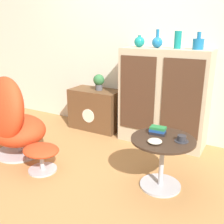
{
  "coord_description": "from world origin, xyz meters",
  "views": [
    {
      "loc": [
        1.39,
        -1.88,
        1.43
      ],
      "look_at": [
        0.07,
        0.46,
        0.55
      ],
      "focal_mm": 42.0,
      "sensor_mm": 36.0,
      "label": 1
    }
  ],
  "objects_px": {
    "vase_leftmost": "(139,42)",
    "vase_inner_right": "(178,40)",
    "sideboard": "(164,98)",
    "coffee_table": "(162,156)",
    "bowl": "(155,141)",
    "tv_console": "(96,109)",
    "vase_inner_left": "(157,42)",
    "vase_rightmost": "(198,43)",
    "egg_chair": "(11,120)",
    "teacup": "(182,139)",
    "ottoman": "(41,153)",
    "book_stack": "(158,130)",
    "potted_plant": "(99,81)"
  },
  "relations": [
    {
      "from": "vase_leftmost",
      "to": "vase_inner_right",
      "type": "bearing_deg",
      "value": 0.0
    },
    {
      "from": "sideboard",
      "to": "coffee_table",
      "type": "relative_size",
      "value": 2.08
    },
    {
      "from": "coffee_table",
      "to": "bowl",
      "type": "height_order",
      "value": "bowl"
    },
    {
      "from": "coffee_table",
      "to": "tv_console",
      "type": "bearing_deg",
      "value": 144.12
    },
    {
      "from": "tv_console",
      "to": "vase_leftmost",
      "type": "height_order",
      "value": "vase_leftmost"
    },
    {
      "from": "vase_inner_right",
      "to": "bowl",
      "type": "height_order",
      "value": "vase_inner_right"
    },
    {
      "from": "sideboard",
      "to": "vase_inner_left",
      "type": "bearing_deg",
      "value": 178.16
    },
    {
      "from": "vase_rightmost",
      "to": "egg_chair",
      "type": "bearing_deg",
      "value": -145.58
    },
    {
      "from": "egg_chair",
      "to": "teacup",
      "type": "xyz_separation_m",
      "value": [
        1.86,
        0.25,
        0.08
      ]
    },
    {
      "from": "tv_console",
      "to": "coffee_table",
      "type": "relative_size",
      "value": 1.27
    },
    {
      "from": "tv_console",
      "to": "ottoman",
      "type": "relative_size",
      "value": 1.87
    },
    {
      "from": "sideboard",
      "to": "egg_chair",
      "type": "bearing_deg",
      "value": -139.35
    },
    {
      "from": "vase_inner_right",
      "to": "vase_leftmost",
      "type": "bearing_deg",
      "value": 180.0
    },
    {
      "from": "tv_console",
      "to": "vase_leftmost",
      "type": "relative_size",
      "value": 5.11
    },
    {
      "from": "vase_leftmost",
      "to": "book_stack",
      "type": "bearing_deg",
      "value": -55.87
    },
    {
      "from": "vase_leftmost",
      "to": "teacup",
      "type": "height_order",
      "value": "vase_leftmost"
    },
    {
      "from": "vase_inner_left",
      "to": "vase_inner_right",
      "type": "xyz_separation_m",
      "value": [
        0.24,
        0.0,
        0.03
      ]
    },
    {
      "from": "egg_chair",
      "to": "ottoman",
      "type": "bearing_deg",
      "value": -11.77
    },
    {
      "from": "sideboard",
      "to": "vase_inner_left",
      "type": "relative_size",
      "value": 5.6
    },
    {
      "from": "egg_chair",
      "to": "teacup",
      "type": "relative_size",
      "value": 7.83
    },
    {
      "from": "egg_chair",
      "to": "bowl",
      "type": "distance_m",
      "value": 1.67
    },
    {
      "from": "tv_console",
      "to": "coffee_table",
      "type": "bearing_deg",
      "value": -35.88
    },
    {
      "from": "sideboard",
      "to": "potted_plant",
      "type": "bearing_deg",
      "value": 179.34
    },
    {
      "from": "egg_chair",
      "to": "vase_leftmost",
      "type": "bearing_deg",
      "value": 49.13
    },
    {
      "from": "ottoman",
      "to": "vase_inner_right",
      "type": "height_order",
      "value": "vase_inner_right"
    },
    {
      "from": "vase_inner_left",
      "to": "bowl",
      "type": "relative_size",
      "value": 1.71
    },
    {
      "from": "tv_console",
      "to": "egg_chair",
      "type": "relative_size",
      "value": 0.76
    },
    {
      "from": "vase_rightmost",
      "to": "teacup",
      "type": "relative_size",
      "value": 1.54
    },
    {
      "from": "coffee_table",
      "to": "vase_inner_left",
      "type": "bearing_deg",
      "value": 115.05
    },
    {
      "from": "sideboard",
      "to": "vase_rightmost",
      "type": "relative_size",
      "value": 6.35
    },
    {
      "from": "ottoman",
      "to": "teacup",
      "type": "bearing_deg",
      "value": 15.16
    },
    {
      "from": "coffee_table",
      "to": "vase_leftmost",
      "type": "relative_size",
      "value": 4.02
    },
    {
      "from": "vase_leftmost",
      "to": "vase_rightmost",
      "type": "xyz_separation_m",
      "value": [
        0.7,
        -0.0,
        -0.0
      ]
    },
    {
      "from": "sideboard",
      "to": "potted_plant",
      "type": "height_order",
      "value": "sideboard"
    },
    {
      "from": "ottoman",
      "to": "potted_plant",
      "type": "bearing_deg",
      "value": 94.97
    },
    {
      "from": "tv_console",
      "to": "ottoman",
      "type": "distance_m",
      "value": 1.32
    },
    {
      "from": "ottoman",
      "to": "coffee_table",
      "type": "bearing_deg",
      "value": 15.98
    },
    {
      "from": "ottoman",
      "to": "vase_inner_right",
      "type": "relative_size",
      "value": 1.99
    },
    {
      "from": "sideboard",
      "to": "vase_leftmost",
      "type": "distance_m",
      "value": 0.75
    },
    {
      "from": "vase_rightmost",
      "to": "potted_plant",
      "type": "bearing_deg",
      "value": 179.69
    },
    {
      "from": "vase_inner_right",
      "to": "teacup",
      "type": "height_order",
      "value": "vase_inner_right"
    },
    {
      "from": "tv_console",
      "to": "vase_inner_left",
      "type": "relative_size",
      "value": 3.43
    },
    {
      "from": "vase_leftmost",
      "to": "book_stack",
      "type": "height_order",
      "value": "vase_leftmost"
    },
    {
      "from": "potted_plant",
      "to": "egg_chair",
      "type": "bearing_deg",
      "value": -109.69
    },
    {
      "from": "vase_inner_right",
      "to": "potted_plant",
      "type": "distance_m",
      "value": 1.22
    },
    {
      "from": "vase_inner_right",
      "to": "coffee_table",
      "type": "bearing_deg",
      "value": -77.88
    },
    {
      "from": "tv_console",
      "to": "potted_plant",
      "type": "relative_size",
      "value": 3.24
    },
    {
      "from": "vase_leftmost",
      "to": "vase_inner_right",
      "type": "xyz_separation_m",
      "value": [
        0.47,
        0.0,
        0.03
      ]
    },
    {
      "from": "vase_inner_left",
      "to": "coffee_table",
      "type": "bearing_deg",
      "value": -64.95
    },
    {
      "from": "vase_leftmost",
      "to": "vase_inner_right",
      "type": "distance_m",
      "value": 0.47
    }
  ]
}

